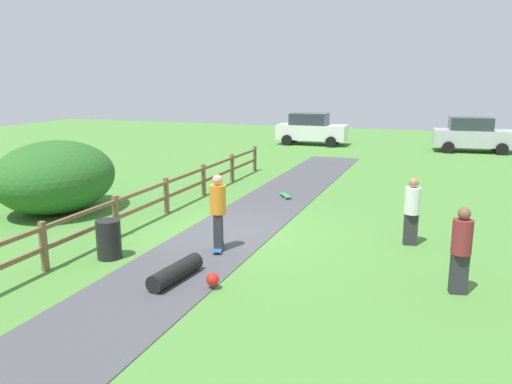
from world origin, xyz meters
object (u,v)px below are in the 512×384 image
skater_riding (218,208)px  skater_fallen (179,273)px  skateboard_loose (285,195)px  trash_bin (109,239)px  bystander_white (412,208)px  parked_car_silver (472,135)px  parked_car_white (311,129)px  bystander_maroon (461,247)px  bush_large (55,177)px

skater_riding → skater_fallen: 2.21m
skater_riding → skateboard_loose: (-0.13, 5.86, -0.96)m
skater_fallen → trash_bin: bearing=162.1°
skater_riding → bystander_white: (4.27, 2.08, -0.12)m
parked_car_silver → parked_car_white: same height
bystander_maroon → trash_bin: bearing=-174.8°
bystander_white → bystander_maroon: bearing=-68.5°
skateboard_loose → bystander_maroon: size_ratio=0.45×
skateboard_loose → parked_car_white: size_ratio=0.18×
skateboard_loose → bystander_maroon: bearing=-49.9°
skater_fallen → parked_car_white: (-2.91, 22.14, 0.76)m
skater_riding → bystander_white: 4.75m
parked_car_silver → parked_car_white: (-9.16, 0.00, 0.00)m
skateboard_loose → parked_car_silver: parked_car_silver is taller
parked_car_white → skater_fallen: bearing=-82.5°
bush_large → bystander_white: 10.47m
trash_bin → bystander_maroon: bearing=5.2°
bush_large → skater_riding: size_ratio=2.16×
skateboard_loose → parked_car_silver: 15.65m
trash_bin → parked_car_silver: parked_car_silver is taller
bystander_white → bystander_maroon: (1.08, -2.74, 0.01)m
bush_large → skateboard_loose: 7.45m
bush_large → parked_car_white: (3.32, 18.47, -0.14)m
skateboard_loose → parked_car_silver: size_ratio=0.18×
skater_fallen → parked_car_silver: size_ratio=0.35×
parked_car_silver → bystander_maroon: bearing=-92.6°
bystander_white → parked_car_white: size_ratio=0.40×
bush_large → parked_car_silver: size_ratio=0.91×
skater_fallen → skateboard_loose: bearing=91.3°
bush_large → trash_bin: bearing=-36.3°
bystander_white → parked_car_silver: (2.02, 18.02, 0.03)m
parked_car_silver → skateboard_loose: bearing=-114.3°
skater_riding → bystander_maroon: skater_riding is taller
skater_riding → bystander_maroon: size_ratio=1.07×
bystander_white → bystander_maroon: 2.94m
bush_large → bystander_maroon: (11.53, -2.29, -0.16)m
bush_large → bystander_maroon: size_ratio=2.32×
bystander_maroon → bush_large: bearing=168.8°
bystander_maroon → parked_car_silver: size_ratio=0.39×
parked_car_white → trash_bin: bearing=-88.1°
skateboard_loose → bystander_white: (4.40, -3.78, 0.84)m
bush_large → parked_car_white: 18.77m
bystander_maroon → parked_car_white: bearing=111.6°
bush_large → skateboard_loose: size_ratio=5.17×
bystander_maroon → parked_car_silver: (0.95, 20.76, 0.02)m
parked_car_silver → bystander_white: bearing=-96.4°
skater_riding → parked_car_silver: size_ratio=0.42×
bystander_maroon → parked_car_white: (-8.21, 20.76, 0.02)m
bystander_white → bystander_maroon: size_ratio=0.99×
bystander_maroon → skater_fallen: bearing=-165.4°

